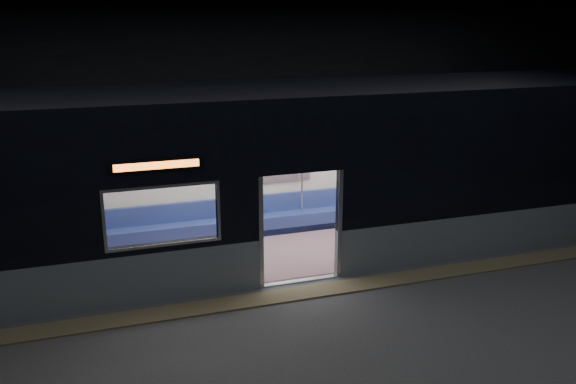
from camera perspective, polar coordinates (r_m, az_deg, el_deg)
station_floor at (r=10.35m, az=3.13°, el=-10.67°), size 24.00×14.00×0.01m
station_envelope at (r=9.28m, az=3.48°, el=9.96°), size 24.00×14.00×5.00m
tactile_strip at (r=10.80m, az=2.05°, el=-9.33°), size 22.80×0.50×0.03m
metro_car at (r=11.96m, az=-1.20°, el=2.58°), size 18.00×3.04×3.35m
passenger at (r=14.65m, az=12.19°, el=0.75°), size 0.45×0.77×1.48m
handbag at (r=14.46m, az=12.58°, el=-0.07°), size 0.36×0.33×0.15m
transit_map at (r=13.44m, az=-0.33°, el=2.62°), size 1.07×0.03×0.70m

